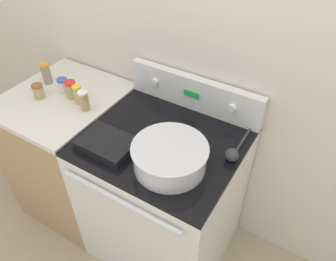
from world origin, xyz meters
name	(u,v)px	position (x,y,z in m)	size (l,w,h in m)	color
kitchen_wall	(202,49)	(0.00, 0.73, 1.25)	(8.00, 0.05, 2.50)	beige
stove_range	(164,197)	(0.00, 0.35, 0.46)	(0.78, 0.72, 0.92)	silver
control_panel	(194,93)	(0.00, 0.67, 1.01)	(0.78, 0.07, 0.19)	silver
side_counter	(75,153)	(-0.70, 0.35, 0.46)	(0.62, 0.69, 0.93)	tan
mixing_bowl	(170,155)	(0.12, 0.21, 0.99)	(0.35, 0.35, 0.12)	silver
casserole_dish	(107,143)	(-0.20, 0.16, 0.94)	(0.27, 0.19, 0.05)	black
ladle	(233,153)	(0.34, 0.42, 0.95)	(0.06, 0.29, 0.06)	#333338
spice_jar_white_cap	(84,101)	(-0.49, 0.33, 0.99)	(0.05, 0.05, 0.12)	tan
spice_jar_yellow_cap	(78,94)	(-0.56, 0.36, 0.99)	(0.05, 0.05, 0.11)	tan
spice_jar_red_cap	(71,90)	(-0.63, 0.38, 0.98)	(0.06, 0.06, 0.10)	tan
spice_jar_blue_cap	(63,85)	(-0.71, 0.39, 0.97)	(0.06, 0.06, 0.09)	beige
spice_jar_brown_cap	(38,91)	(-0.79, 0.28, 0.97)	(0.06, 0.06, 0.08)	tan
spice_jar_orange_cap	(46,74)	(-0.87, 0.41, 0.99)	(0.06, 0.06, 0.13)	gray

